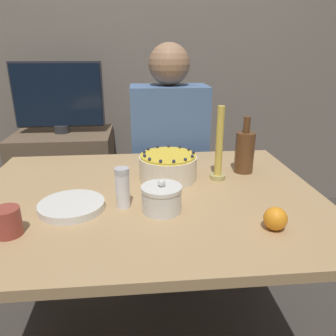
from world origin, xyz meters
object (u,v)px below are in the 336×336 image
object	(u,v)px
sugar_shaker	(123,187)
tv_monitor	(58,97)
bottle	(245,151)
person_man_blue_shirt	(169,174)
candle	(219,150)
sugar_bowl	(162,198)
cake	(168,167)

from	to	relation	value
sugar_shaker	tv_monitor	size ratio (longest dim) A/B	0.23
bottle	person_man_blue_shirt	xyz separation A→B (m)	(-0.26, 0.48, -0.28)
sugar_shaker	person_man_blue_shirt	size ratio (longest dim) A/B	0.11
candle	person_man_blue_shirt	xyz separation A→B (m)	(-0.14, 0.55, -0.31)
candle	bottle	xyz separation A→B (m)	(0.12, 0.07, -0.03)
tv_monitor	sugar_shaker	bearing A→B (deg)	-69.81
sugar_shaker	candle	world-z (taller)	candle
sugar_shaker	tv_monitor	distance (m)	1.30
candle	sugar_bowl	bearing A→B (deg)	-133.77
sugar_bowl	person_man_blue_shirt	xyz separation A→B (m)	(0.10, 0.80, -0.23)
sugar_bowl	person_man_blue_shirt	size ratio (longest dim) A/B	0.10
bottle	tv_monitor	size ratio (longest dim) A/B	0.40
person_man_blue_shirt	tv_monitor	xyz separation A→B (m)	(-0.67, 0.46, 0.38)
cake	sugar_shaker	xyz separation A→B (m)	(-0.16, -0.22, 0.02)
sugar_shaker	candle	size ratio (longest dim) A/B	0.47
sugar_shaker	person_man_blue_shirt	world-z (taller)	person_man_blue_shirt
bottle	tv_monitor	bearing A→B (deg)	134.49
sugar_bowl	sugar_shaker	size ratio (longest dim) A/B	0.96
cake	sugar_bowl	distance (m)	0.26
sugar_bowl	sugar_shaker	bearing A→B (deg)	161.87
cake	sugar_shaker	size ratio (longest dim) A/B	1.67
cake	person_man_blue_shirt	xyz separation A→B (m)	(0.06, 0.54, -0.24)
sugar_bowl	person_man_blue_shirt	distance (m)	0.84
sugar_shaker	tv_monitor	world-z (taller)	tv_monitor
sugar_shaker	bottle	distance (m)	0.55
sugar_bowl	tv_monitor	world-z (taller)	tv_monitor
tv_monitor	candle	bearing A→B (deg)	-51.49
bottle	cake	bearing A→B (deg)	-170.24
cake	bottle	distance (m)	0.32
candle	bottle	world-z (taller)	candle
sugar_shaker	person_man_blue_shirt	distance (m)	0.83
person_man_blue_shirt	cake	bearing A→B (deg)	84.11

